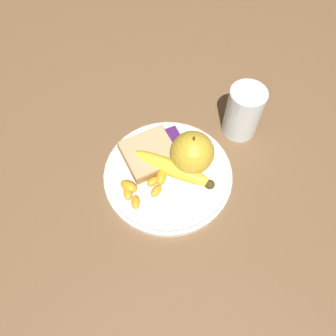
{
  "coord_description": "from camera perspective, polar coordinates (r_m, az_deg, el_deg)",
  "views": [
    {
      "loc": [
        0.13,
        0.28,
        0.57
      ],
      "look_at": [
        0.0,
        0.0,
        0.03
      ],
      "focal_mm": 35.0,
      "sensor_mm": 36.0,
      "label": 1
    }
  ],
  "objects": [
    {
      "name": "orange_segment_1",
      "position": [
        0.6,
        -5.67,
        -5.94
      ],
      "size": [
        0.02,
        0.03,
        0.01
      ],
      "color": "orange",
      "rests_on": "plate"
    },
    {
      "name": "orange_segment_0",
      "position": [
        0.61,
        -7.02,
        -4.46
      ],
      "size": [
        0.02,
        0.03,
        0.01
      ],
      "color": "orange",
      "rests_on": "plate"
    },
    {
      "name": "juice_glass",
      "position": [
        0.68,
        12.93,
        9.32
      ],
      "size": [
        0.07,
        0.07,
        0.11
      ],
      "color": "silver",
      "rests_on": "ground_plane"
    },
    {
      "name": "banana",
      "position": [
        0.62,
        0.89,
        -0.27
      ],
      "size": [
        0.13,
        0.15,
        0.03
      ],
      "color": "yellow",
      "rests_on": "plate"
    },
    {
      "name": "orange_segment_3",
      "position": [
        0.61,
        -2.07,
        -4.03
      ],
      "size": [
        0.03,
        0.03,
        0.01
      ],
      "color": "orange",
      "rests_on": "plate"
    },
    {
      "name": "orange_segment_5",
      "position": [
        0.62,
        -1.22,
        -1.69
      ],
      "size": [
        0.03,
        0.04,
        0.02
      ],
      "color": "orange",
      "rests_on": "plate"
    },
    {
      "name": "apple",
      "position": [
        0.61,
        4.24,
        2.72
      ],
      "size": [
        0.08,
        0.08,
        0.09
      ],
      "color": "gold",
      "rests_on": "plate"
    },
    {
      "name": "bread_slice",
      "position": [
        0.65,
        -3.17,
        2.52
      ],
      "size": [
        0.1,
        0.1,
        0.02
      ],
      "color": "olive",
      "rests_on": "plate"
    },
    {
      "name": "orange_segment_4",
      "position": [
        0.62,
        -2.66,
        -2.39
      ],
      "size": [
        0.03,
        0.02,
        0.01
      ],
      "color": "orange",
      "rests_on": "plate"
    },
    {
      "name": "ground_plane",
      "position": [
        0.65,
        0.0,
        -1.42
      ],
      "size": [
        3.0,
        3.0,
        0.0
      ],
      "primitive_type": "plane",
      "color": "brown"
    },
    {
      "name": "plate",
      "position": [
        0.64,
        0.0,
        -1.08
      ],
      "size": [
        0.25,
        0.25,
        0.01
      ],
      "color": "silver",
      "rests_on": "ground_plane"
    },
    {
      "name": "orange_segment_2",
      "position": [
        0.62,
        -6.96,
        -2.94
      ],
      "size": [
        0.04,
        0.04,
        0.02
      ],
      "color": "orange",
      "rests_on": "plate"
    },
    {
      "name": "jam_packet",
      "position": [
        0.67,
        0.24,
        5.26
      ],
      "size": [
        0.04,
        0.03,
        0.02
      ],
      "color": "white",
      "rests_on": "plate"
    },
    {
      "name": "fork",
      "position": [
        0.63,
        -1.3,
        -1.33
      ],
      "size": [
        0.06,
        0.18,
        0.0
      ],
      "rotation": [
        0.0,
        0.0,
        11.21
      ],
      "color": "silver",
      "rests_on": "plate"
    }
  ]
}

